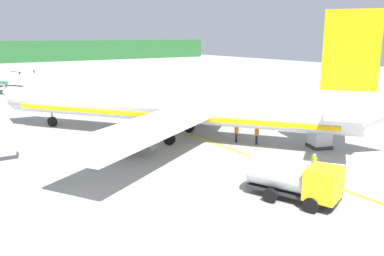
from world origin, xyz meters
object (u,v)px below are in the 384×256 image
at_px(crew_loader_left, 236,132).
at_px(crew_marshaller, 314,163).
at_px(service_truck_catering, 295,179).
at_px(cargo_container_near, 4,146).
at_px(cargo_container_mid, 320,138).
at_px(crew_loader_right, 257,134).
at_px(airliner_foreground, 171,104).

bearing_deg(crew_loader_left, crew_marshaller, -98.46).
height_order(service_truck_catering, cargo_container_near, service_truck_catering).
height_order(service_truck_catering, cargo_container_mid, service_truck_catering).
xyz_separation_m(cargo_container_near, crew_loader_right, (20.06, -8.64, 0.05)).
xyz_separation_m(airliner_foreground, crew_marshaller, (2.61, -15.34, -2.40)).
distance_m(service_truck_catering, cargo_container_near, 23.45).
relative_size(cargo_container_mid, crew_loader_right, 1.33).
bearing_deg(crew_loader_right, airliner_foreground, 127.75).
relative_size(service_truck_catering, cargo_container_near, 2.90).
relative_size(service_truck_catering, cargo_container_mid, 2.59).
height_order(service_truck_catering, crew_loader_left, service_truck_catering).
relative_size(service_truck_catering, crew_loader_left, 3.43).
bearing_deg(cargo_container_near, crew_loader_left, -20.24).
distance_m(crew_marshaller, crew_loader_left, 10.39).
bearing_deg(cargo_container_mid, crew_marshaller, -144.48).
distance_m(cargo_container_near, crew_loader_left, 20.27).
bearing_deg(cargo_container_mid, airliner_foreground, 130.46).
bearing_deg(crew_marshaller, crew_loader_right, 73.42).
relative_size(cargo_container_near, cargo_container_mid, 0.89).
height_order(airliner_foreground, crew_marshaller, airliner_foreground).
xyz_separation_m(airliner_foreground, crew_loader_right, (5.18, -6.69, -2.38)).
bearing_deg(crew_loader_right, service_truck_catering, -122.98).
bearing_deg(cargo_container_mid, service_truck_catering, -148.01).
xyz_separation_m(cargo_container_near, crew_marshaller, (17.49, -17.29, 0.03)).
distance_m(airliner_foreground, crew_loader_right, 8.79).
height_order(service_truck_catering, crew_loader_right, service_truck_catering).
bearing_deg(service_truck_catering, cargo_container_near, 123.72).
bearing_deg(crew_loader_left, cargo_container_near, 159.76).
distance_m(service_truck_catering, crew_marshaller, 5.01).
bearing_deg(cargo_container_mid, crew_loader_left, 131.50).
distance_m(cargo_container_mid, crew_loader_right, 5.61).
height_order(cargo_container_near, crew_loader_right, cargo_container_near).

